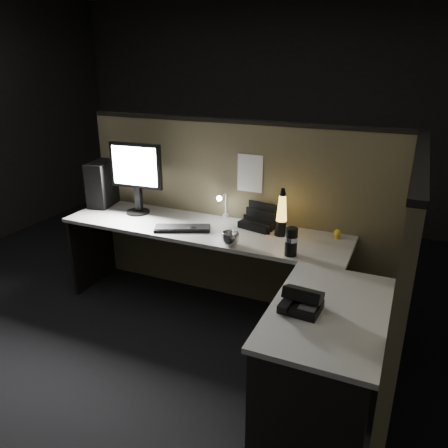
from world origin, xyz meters
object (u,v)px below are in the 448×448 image
at_px(monitor, 136,172).
at_px(desk_phone, 301,301).
at_px(keyboard, 182,228).
at_px(pc_tower, 104,183).
at_px(lava_lamp, 282,216).

bearing_deg(monitor, desk_phone, -33.67).
height_order(keyboard, desk_phone, desk_phone).
relative_size(pc_tower, desk_phone, 1.77).
relative_size(monitor, desk_phone, 2.67).
distance_m(keyboard, desk_phone, 1.36).
bearing_deg(pc_tower, desk_phone, -36.81).
relative_size(pc_tower, monitor, 0.66).
bearing_deg(lava_lamp, desk_phone, -67.25).
relative_size(pc_tower, lava_lamp, 1.09).
bearing_deg(pc_tower, lava_lamp, -13.07).
relative_size(monitor, lava_lamp, 1.64).
relative_size(pc_tower, keyboard, 0.92).
bearing_deg(lava_lamp, keyboard, -164.25).
height_order(keyboard, lava_lamp, lava_lamp).
distance_m(pc_tower, keyboard, 1.01).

